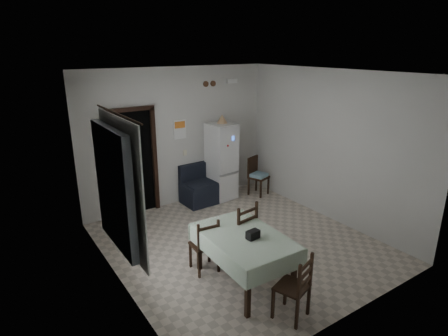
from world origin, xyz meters
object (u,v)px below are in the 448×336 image
corner_chair (259,176)px  dining_chair_far_left (204,244)px  dining_table (244,259)px  dining_chair_near_head (292,286)px  fridge (222,162)px  navy_seat (199,185)px  dining_chair_far_right (239,231)px

corner_chair → dining_chair_far_left: size_ratio=1.01×
dining_table → dining_chair_far_left: size_ratio=1.68×
dining_chair_near_head → fridge: bearing=-130.6°
fridge → dining_table: fridge is taller
dining_table → dining_chair_near_head: (0.06, -0.91, 0.07)m
navy_seat → dining_chair_far_right: dining_chair_far_right is taller
dining_table → corner_chair: bearing=49.3°
corner_chair → dining_chair_far_left: 3.27m
navy_seat → corner_chair: bearing=-14.9°
corner_chair → dining_chair_near_head: 4.13m
dining_chair_far_right → dining_chair_near_head: (-0.22, -1.43, -0.07)m
navy_seat → dining_table: navy_seat is taller
corner_chair → dining_chair_near_head: (-2.26, -3.46, 0.00)m
dining_chair_far_left → dining_chair_near_head: dining_chair_near_head is taller
navy_seat → dining_chair_far_left: dining_chair_far_left is taller
navy_seat → dining_chair_near_head: bearing=-104.9°
dining_chair_near_head → dining_chair_far_right: bearing=-118.3°
dining_chair_far_left → dining_chair_near_head: size_ratio=0.97×
dining_chair_far_right → navy_seat: bearing=-113.0°
navy_seat → dining_table: bearing=-110.0°
dining_chair_near_head → navy_seat: bearing=-122.5°
navy_seat → dining_chair_near_head: 3.88m
fridge → dining_chair_near_head: (-1.45, -3.78, -0.40)m
dining_table → dining_chair_far_right: dining_chair_far_right is taller
fridge → dining_chair_near_head: bearing=-115.7°
dining_chair_far_left → dining_chair_near_head: bearing=108.8°
fridge → dining_table: 3.27m
navy_seat → dining_table: size_ratio=0.57×
corner_chair → dining_table: corner_chair is taller
dining_chair_far_right → dining_chair_near_head: dining_chair_far_right is taller
dining_chair_far_left → dining_chair_far_right: dining_chair_far_right is taller
navy_seat → dining_chair_far_right: 2.44m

